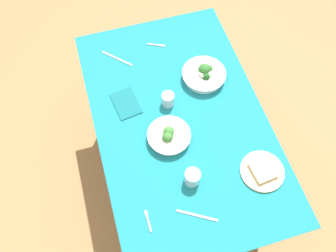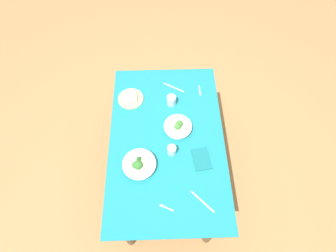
# 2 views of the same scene
# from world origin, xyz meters

# --- Properties ---
(ground_plane) EXTENTS (6.00, 6.00, 0.00)m
(ground_plane) POSITION_xyz_m (0.00, 0.00, 0.00)
(ground_plane) COLOR #9E7547
(dining_table) EXTENTS (1.40, 0.86, 0.77)m
(dining_table) POSITION_xyz_m (0.00, 0.00, 0.65)
(dining_table) COLOR #197A84
(dining_table) RESTS_ON ground_plane
(broccoli_bowl_far) EXTENTS (0.24, 0.24, 0.09)m
(broccoli_bowl_far) POSITION_xyz_m (-0.21, 0.20, 0.80)
(broccoli_bowl_far) COLOR white
(broccoli_bowl_far) RESTS_ON dining_table
(broccoli_bowl_near) EXTENTS (0.21, 0.21, 0.08)m
(broccoli_bowl_near) POSITION_xyz_m (0.09, -0.09, 0.80)
(broccoli_bowl_near) COLOR silver
(broccoli_bowl_near) RESTS_ON dining_table
(bread_side_plate) EXTENTS (0.21, 0.21, 0.03)m
(bread_side_plate) POSITION_xyz_m (0.38, 0.29, 0.79)
(bread_side_plate) COLOR #D6B27A
(bread_side_plate) RESTS_ON dining_table
(water_glass_center) EXTENTS (0.07, 0.07, 0.08)m
(water_glass_center) POSITION_xyz_m (0.33, -0.05, 0.82)
(water_glass_center) COLOR silver
(water_glass_center) RESTS_ON dining_table
(water_glass_side) EXTENTS (0.07, 0.07, 0.08)m
(water_glass_side) POSITION_xyz_m (-0.11, -0.03, 0.81)
(water_glass_side) COLOR silver
(water_glass_side) RESTS_ON dining_table
(fork_by_far_bowl) EXTENTS (0.05, 0.10, 0.00)m
(fork_by_far_bowl) POSITION_xyz_m (-0.51, 0.02, 0.78)
(fork_by_far_bowl) COLOR #B7B7BC
(fork_by_far_bowl) RESTS_ON dining_table
(fork_by_near_bowl) EXTENTS (0.10, 0.01, 0.00)m
(fork_by_near_bowl) POSITION_xyz_m (0.45, -0.29, 0.78)
(fork_by_near_bowl) COLOR #B7B7BC
(fork_by_near_bowl) RESTS_ON dining_table
(table_knife_left) EXTENTS (0.10, 0.17, 0.00)m
(table_knife_left) POSITION_xyz_m (0.49, -0.07, 0.78)
(table_knife_left) COLOR #B7B7BC
(table_knife_left) RESTS_ON dining_table
(table_knife_right) EXTENTS (0.15, 0.15, 0.00)m
(table_knife_right) POSITION_xyz_m (-0.47, -0.23, 0.78)
(table_knife_right) COLOR #B7B7BC
(table_knife_right) RESTS_ON dining_table
(napkin_folded_upper) EXTENTS (0.19, 0.14, 0.01)m
(napkin_folded_upper) POSITION_xyz_m (-0.17, -0.25, 0.78)
(napkin_folded_upper) COLOR #156870
(napkin_folded_upper) RESTS_ON dining_table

